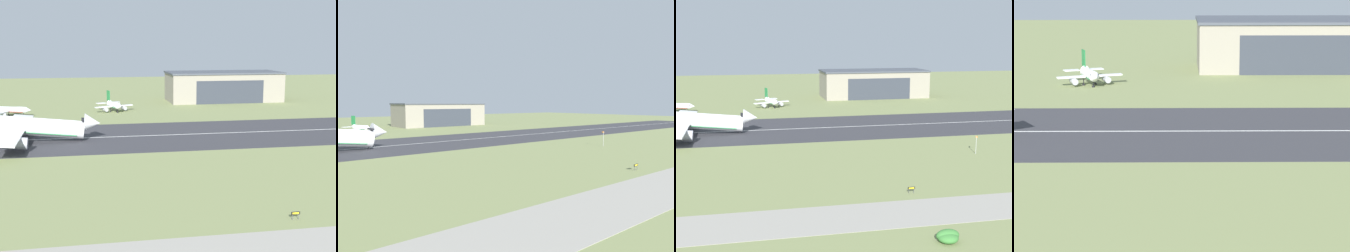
{
  "view_description": "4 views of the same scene",
  "coord_description": "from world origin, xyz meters",
  "views": [
    {
      "loc": [
        -49.33,
        -40.92,
        32.75
      ],
      "look_at": [
        -26.74,
        84.07,
        9.87
      ],
      "focal_mm": 50.0,
      "sensor_mm": 36.0,
      "label": 1
    },
    {
      "loc": [
        -85.82,
        -4.79,
        16.39
      ],
      "look_at": [
        -19.98,
        75.94,
        9.13
      ],
      "focal_mm": 35.0,
      "sensor_mm": 36.0,
      "label": 2
    },
    {
      "loc": [
        -47.93,
        -62.37,
        35.85
      ],
      "look_at": [
        -20.51,
        68.19,
        10.47
      ],
      "focal_mm": 50.0,
      "sensor_mm": 36.0,
      "label": 3
    },
    {
      "loc": [
        -11.57,
        -46.36,
        37.9
      ],
      "look_at": [
        -10.11,
        73.89,
        11.35
      ],
      "focal_mm": 85.0,
      "sensor_mm": 36.0,
      "label": 4
    }
  ],
  "objects": [
    {
      "name": "airplane_parked_west",
      "position": [
        -35.6,
        180.78,
        3.07
      ],
      "size": [
        18.54,
        17.35,
        9.57
      ],
      "color": "white",
      "rests_on": "ground_plane"
    },
    {
      "name": "runway_centreline",
      "position": [
        0.0,
        120.01,
        0.07
      ],
      "size": [
        400.24,
        0.7,
        0.01
      ],
      "primitive_type": "cube",
      "color": "silver",
      "rests_on": "runway_strip"
    },
    {
      "name": "ground_plane",
      "position": [
        0.0,
        60.0,
        0.0
      ],
      "size": [
        684.71,
        684.71,
        0.0
      ],
      "primitive_type": "plane",
      "color": "#7A8451"
    },
    {
      "name": "runway_strip",
      "position": [
        0.0,
        120.01,
        0.03
      ],
      "size": [
        444.71,
        51.28,
        0.06
      ],
      "primitive_type": "cube",
      "color": "#333338",
      "rests_on": "ground_plane"
    },
    {
      "name": "hangar_building",
      "position": [
        27.94,
        212.07,
        8.22
      ],
      "size": [
        63.22,
        27.74,
        16.39
      ],
      "color": "gray",
      "rests_on": "ground_plane"
    }
  ]
}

